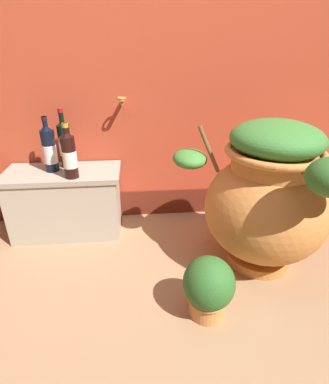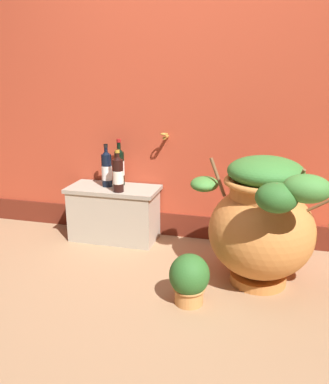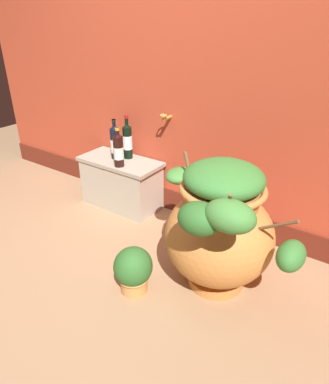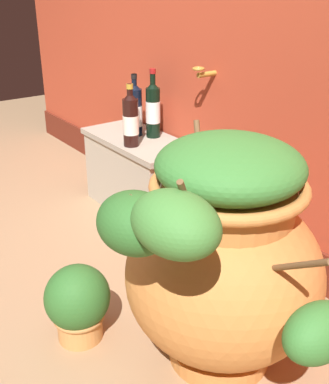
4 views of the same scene
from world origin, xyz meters
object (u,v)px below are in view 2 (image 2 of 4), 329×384
wine_bottle_right (118,173)px  potted_shrub (189,279)px  wine_bottle_left (119,166)px  wine_bottle_middle (107,169)px  terracotta_urn (263,221)px

wine_bottle_right → potted_shrub: size_ratio=1.06×
wine_bottle_left → wine_bottle_right: 0.18m
wine_bottle_left → wine_bottle_right: size_ratio=1.14×
wine_bottle_left → wine_bottle_right: (0.05, -0.17, -0.02)m
wine_bottle_middle → wine_bottle_right: 0.18m
wine_bottle_middle → potted_shrub: 1.19m
wine_bottle_left → potted_shrub: (0.72, -0.84, -0.42)m
wine_bottle_middle → wine_bottle_right: (0.14, -0.11, -0.00)m
wine_bottle_right → potted_shrub: wine_bottle_right is taller
terracotta_urn → wine_bottle_left: terracotta_urn is taller
wine_bottle_left → wine_bottle_right: bearing=-72.5°
terracotta_urn → wine_bottle_left: 1.21m
terracotta_urn → wine_bottle_middle: bearing=159.3°
terracotta_urn → wine_bottle_middle: (-1.17, 0.44, 0.15)m
wine_bottle_right → potted_shrub: 1.02m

